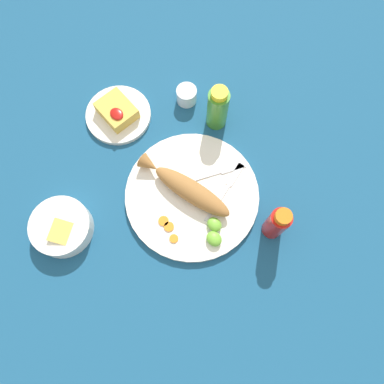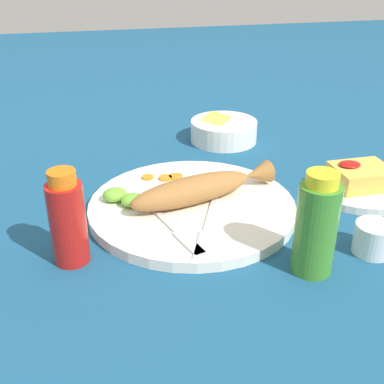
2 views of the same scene
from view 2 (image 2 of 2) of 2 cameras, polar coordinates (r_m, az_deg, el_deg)
name	(u,v)px [view 2 (image 2 of 2)]	position (r m, az deg, el deg)	size (l,w,h in m)	color
ground_plane	(192,212)	(0.83, 0.00, -2.33)	(4.00, 4.00, 0.00)	navy
main_plate	(192,207)	(0.83, 0.00, -1.79)	(0.35, 0.35, 0.02)	white
fried_fish	(201,188)	(0.82, 1.06, 0.47)	(0.28, 0.12, 0.05)	#996633
fork_near	(207,229)	(0.74, 1.76, -4.38)	(0.09, 0.18, 0.00)	silver
fork_far	(174,229)	(0.74, -2.11, -4.41)	(0.07, 0.18, 0.00)	silver
carrot_slice_near	(165,178)	(0.90, -3.19, 1.68)	(0.03, 0.03, 0.00)	orange
carrot_slice_mid	(176,177)	(0.91, -1.93, 1.84)	(0.03, 0.03, 0.00)	orange
carrot_slice_far	(148,177)	(0.91, -5.27, 1.75)	(0.02, 0.02, 0.00)	orange
lime_wedge_main	(115,195)	(0.83, -9.13, -0.32)	(0.04, 0.04, 0.02)	#6BB233
lime_wedge_side	(132,200)	(0.81, -7.07, -0.96)	(0.04, 0.03, 0.02)	#6BB233
hot_sauce_bottle_red	(68,220)	(0.70, -14.53, -3.24)	(0.05, 0.05, 0.14)	#B21914
hot_sauce_bottle_green	(316,226)	(0.67, 14.50, -3.90)	(0.06, 0.06, 0.15)	#3D8428
salt_cup	(373,240)	(0.76, 20.68, -5.37)	(0.06, 0.06, 0.05)	silver
side_plate_fries	(359,189)	(0.94, 19.21, 0.39)	(0.18, 0.18, 0.01)	white
fries_pile	(361,176)	(0.93, 19.40, 1.81)	(0.10, 0.08, 0.04)	gold
guacamole_bowl	(224,130)	(1.13, 3.77, 7.40)	(0.15, 0.15, 0.06)	white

